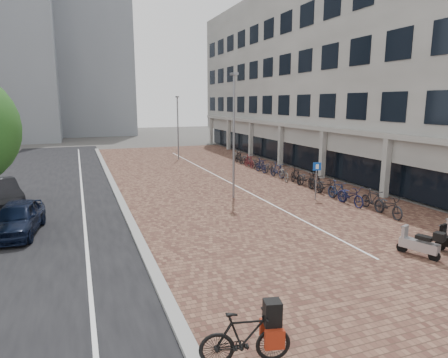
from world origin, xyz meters
TOP-DOWN VIEW (x-y plane):
  - ground at (0.00, 0.00)m, footprint 140.00×140.00m
  - plaza_brick at (2.00, 12.00)m, footprint 14.50×42.00m
  - street_asphalt at (-9.00, 12.00)m, footprint 8.00×50.00m
  - curb at (-5.10, 12.00)m, footprint 0.35×42.00m
  - lane_line at (-7.00, 12.00)m, footprint 0.12×44.00m
  - parking_line at (2.20, 12.00)m, footprint 0.10×30.00m
  - office_building at (12.97, 16.00)m, footprint 8.40×40.00m
  - bg_towers at (-14.34, 48.94)m, footprint 33.00×23.00m
  - car_navy at (-9.52, 4.26)m, footprint 2.05×4.11m
  - car_dark at (-10.91, 9.68)m, footprint 2.68×4.35m
  - hero_bike at (-4.14, -6.26)m, footprint 1.98×0.94m
  - shoes at (-3.08, -5.69)m, footprint 0.44×0.41m
  - scooter_back at (3.70, -3.23)m, footprint 0.98×1.58m
  - parking_sign at (4.92, 4.88)m, footprint 0.42×0.17m
  - lamp_near at (0.87, 6.81)m, footprint 0.12×0.12m
  - lamp_far at (1.63, 22.33)m, footprint 0.12×0.12m
  - bike_row at (6.10, 10.20)m, footprint 1.35×20.41m

SIDE VIEW (x-z plane):
  - ground at x=0.00m, z-range 0.00..0.00m
  - street_asphalt at x=-9.00m, z-range -0.01..0.02m
  - plaza_brick at x=2.00m, z-range -0.01..0.03m
  - lane_line at x=-7.00m, z-range 0.02..0.02m
  - parking_line at x=2.20m, z-range 0.03..0.04m
  - shoes at x=-3.08m, z-range 0.00..0.09m
  - curb at x=-5.10m, z-range 0.00..0.14m
  - scooter_back at x=3.70m, z-range 0.00..1.04m
  - bike_row at x=6.10m, z-range 0.00..1.05m
  - hero_bike at x=-4.14m, z-range -0.08..1.27m
  - car_navy at x=-9.52m, z-range 0.00..1.34m
  - car_dark at x=-10.91m, z-range 0.00..1.35m
  - parking_sign at x=4.92m, z-range 0.32..2.39m
  - lamp_far at x=1.63m, z-range 0.00..5.71m
  - lamp_near at x=0.87m, z-range 0.00..6.70m
  - office_building at x=12.97m, z-range 0.94..15.94m
  - bg_towers at x=-14.34m, z-range -2.04..29.96m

